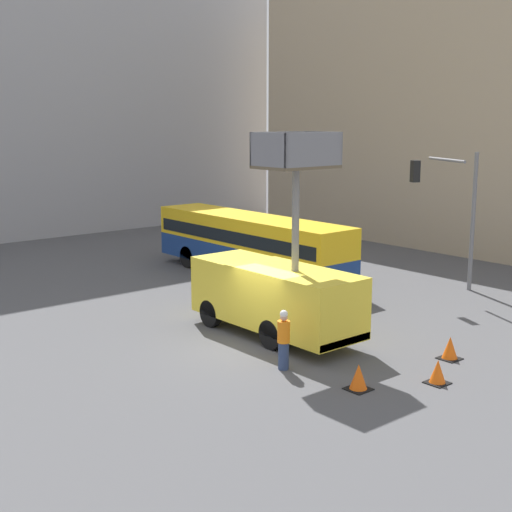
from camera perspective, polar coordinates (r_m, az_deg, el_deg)
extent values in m
plane|color=#4C4C4F|center=(23.64, -0.43, -7.32)|extent=(120.00, 120.00, 0.00)
cube|color=tan|center=(44.66, 18.20, 10.88)|extent=(10.00, 28.00, 15.46)
cube|color=yellow|center=(26.18, -1.88, -2.21)|extent=(2.32, 2.00, 2.00)
cube|color=yellow|center=(23.72, 3.11, -3.59)|extent=(2.32, 4.66, 2.03)
cube|color=red|center=(22.43, 7.11, -6.83)|extent=(2.27, 0.10, 0.24)
cylinder|color=black|center=(25.83, -3.63, -4.59)|extent=(0.30, 0.99, 0.99)
cylinder|color=black|center=(27.03, -0.18, -3.86)|extent=(0.30, 0.99, 0.99)
cylinder|color=black|center=(23.34, 1.27, -6.29)|extent=(0.30, 0.99, 0.99)
cylinder|color=black|center=(24.66, 4.81, -5.37)|extent=(0.30, 0.99, 0.99)
cylinder|color=slate|center=(23.19, 3.18, 2.87)|extent=(0.24, 0.24, 3.36)
cube|color=brown|center=(23.01, 3.23, 7.15)|extent=(2.46, 1.71, 0.10)
cube|color=slate|center=(22.18, 0.98, 8.50)|extent=(0.08, 1.71, 1.05)
cube|color=slate|center=(23.81, 5.36, 8.63)|extent=(0.08, 1.71, 1.05)
cube|color=slate|center=(23.57, 1.88, 8.65)|extent=(2.46, 0.08, 1.05)
cube|color=slate|center=(22.39, 4.69, 8.49)|extent=(2.46, 0.08, 1.05)
cube|color=navy|center=(33.61, -0.46, 0.02)|extent=(2.40, 11.66, 1.10)
cube|color=yellow|center=(33.39, -0.46, 2.07)|extent=(2.40, 11.66, 1.34)
cube|color=black|center=(33.43, -0.46, 1.73)|extent=(2.42, 11.19, 0.59)
cylinder|color=black|center=(35.91, -5.43, -0.07)|extent=(0.30, 1.10, 1.10)
cylinder|color=black|center=(37.12, -2.76, 0.34)|extent=(0.30, 1.10, 1.10)
cylinder|color=black|center=(30.36, 2.37, -2.09)|extent=(0.30, 1.10, 1.10)
cylinder|color=black|center=(31.79, 5.17, -1.52)|extent=(0.30, 1.10, 1.10)
cylinder|color=slate|center=(32.11, 16.96, 2.60)|extent=(0.18, 0.18, 5.99)
cylinder|color=slate|center=(31.11, 15.00, 7.44)|extent=(1.31, 2.64, 0.13)
cube|color=black|center=(30.45, 12.62, 6.63)|extent=(0.42, 0.42, 0.90)
sphere|color=red|center=(30.43, 12.64, 7.10)|extent=(0.20, 0.20, 0.20)
cylinder|color=navy|center=(21.57, 2.21, -7.98)|extent=(0.32, 0.32, 0.84)
cylinder|color=orange|center=(21.34, 2.23, -6.07)|extent=(0.38, 0.38, 0.66)
sphere|color=tan|center=(21.21, 2.24, -4.92)|extent=(0.23, 0.23, 0.23)
sphere|color=white|center=(21.19, 2.24, -4.66)|extent=(0.24, 0.24, 0.24)
cylinder|color=navy|center=(26.74, 6.32, -4.24)|extent=(0.32, 0.32, 0.86)
cylinder|color=orange|center=(26.54, 6.36, -2.63)|extent=(0.38, 0.38, 0.68)
sphere|color=tan|center=(26.44, 6.38, -1.66)|extent=(0.23, 0.23, 0.23)
sphere|color=white|center=(26.42, 6.39, -1.44)|extent=(0.25, 0.25, 0.25)
cube|color=black|center=(23.36, 15.22, -7.91)|extent=(0.64, 0.64, 0.03)
cone|color=#F25B0F|center=(23.25, 15.26, -7.10)|extent=(0.51, 0.51, 0.73)
cube|color=black|center=(21.24, 14.29, -9.80)|extent=(0.61, 0.61, 0.03)
cone|color=#F25B0F|center=(21.13, 14.33, -8.95)|extent=(0.49, 0.49, 0.70)
cube|color=black|center=(20.36, 8.18, -10.49)|extent=(0.65, 0.65, 0.03)
cone|color=#F25B0F|center=(20.24, 8.20, -9.55)|extent=(0.52, 0.52, 0.74)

